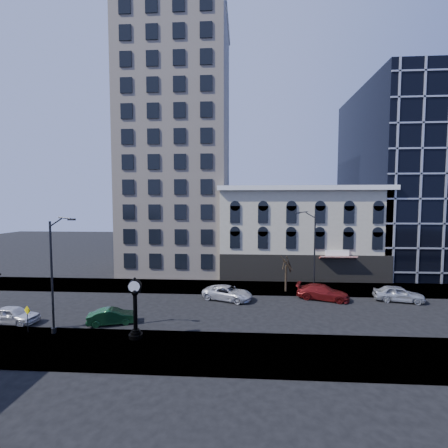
# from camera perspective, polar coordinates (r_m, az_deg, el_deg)

# --- Properties ---
(ground) EXTENTS (160.00, 160.00, 0.00)m
(ground) POSITION_cam_1_polar(r_m,az_deg,el_deg) (29.76, -4.50, -16.06)
(ground) COLOR black
(ground) RESTS_ON ground
(sidewalk_far) EXTENTS (160.00, 6.00, 0.12)m
(sidewalk_far) POSITION_cam_1_polar(r_m,az_deg,el_deg) (37.31, -2.74, -11.84)
(sidewalk_far) COLOR gray
(sidewalk_far) RESTS_ON ground
(sidewalk_near) EXTENTS (160.00, 6.00, 0.12)m
(sidewalk_near) POSITION_cam_1_polar(r_m,az_deg,el_deg) (22.47, -7.59, -22.75)
(sidewalk_near) COLOR gray
(sidewalk_near) RESTS_ON ground
(cream_tower) EXTENTS (15.90, 15.40, 42.50)m
(cream_tower) POSITION_cam_1_polar(r_m,az_deg,el_deg) (48.58, -8.78, 14.65)
(cream_tower) COLOR beige
(cream_tower) RESTS_ON ground
(victorian_row) EXTENTS (22.60, 11.19, 12.50)m
(victorian_row) POSITION_cam_1_polar(r_m,az_deg,el_deg) (44.54, 13.93, -1.64)
(victorian_row) COLOR #C0B99E
(victorian_row) RESTS_ON ground
(glass_office) EXTENTS (20.00, 20.15, 28.00)m
(glass_office) POSITION_cam_1_polar(r_m,az_deg,el_deg) (56.27, 33.70, 7.10)
(glass_office) COLOR black
(glass_office) RESTS_ON ground
(street_clock) EXTENTS (1.04, 1.04, 4.58)m
(street_clock) POSITION_cam_1_polar(r_m,az_deg,el_deg) (24.09, -16.54, -15.52)
(street_clock) COLOR black
(street_clock) RESTS_ON sidewalk_near
(street_lamp_near) EXTENTS (2.37, 0.62, 9.20)m
(street_lamp_near) POSITION_cam_1_polar(r_m,az_deg,el_deg) (25.89, -29.03, -3.41)
(street_lamp_near) COLOR black
(street_lamp_near) RESTS_ON sidewalk_near
(street_lamp_far) EXTENTS (2.42, 0.61, 9.36)m
(street_lamp_far) POSITION_cam_1_polar(r_m,az_deg,el_deg) (35.02, 15.83, -1.14)
(street_lamp_far) COLOR black
(street_lamp_far) RESTS_ON sidewalk_far
(bare_tree_far) EXTENTS (2.78, 2.78, 4.78)m
(bare_tree_far) POSITION_cam_1_polar(r_m,az_deg,el_deg) (35.16, 11.76, -6.77)
(bare_tree_far) COLOR #2F2417
(bare_tree_far) RESTS_ON sidewalk_far
(warning_sign) EXTENTS (0.65, 0.25, 2.08)m
(warning_sign) POSITION_cam_1_polar(r_m,az_deg,el_deg) (28.67, -33.36, -14.17)
(warning_sign) COLOR black
(warning_sign) RESTS_ON sidewalk_near
(car_near_a) EXTENTS (4.36, 1.98, 1.45)m
(car_near_a) POSITION_cam_1_polar(r_m,az_deg,el_deg) (31.97, -35.24, -13.96)
(car_near_a) COLOR silver
(car_near_a) RESTS_ON ground
(car_near_b) EXTENTS (4.17, 2.49, 1.30)m
(car_near_b) POSITION_cam_1_polar(r_m,az_deg,el_deg) (28.03, -20.50, -16.15)
(car_near_b) COLOR #143F1E
(car_near_b) RESTS_ON ground
(car_far_a) EXTENTS (5.77, 4.05, 1.46)m
(car_far_a) POSITION_cam_1_polar(r_m,az_deg,el_deg) (32.47, 0.69, -12.99)
(car_far_a) COLOR silver
(car_far_a) RESTS_ON ground
(car_far_b) EXTENTS (5.78, 3.74, 1.56)m
(car_far_b) POSITION_cam_1_polar(r_m,az_deg,el_deg) (34.21, 18.26, -12.23)
(car_far_b) COLOR maroon
(car_far_b) RESTS_ON ground
(car_far_c) EXTENTS (5.04, 2.83, 1.62)m
(car_far_c) POSITION_cam_1_polar(r_m,az_deg,el_deg) (36.74, 30.27, -11.39)
(car_far_c) COLOR #A5A8AD
(car_far_c) RESTS_ON ground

